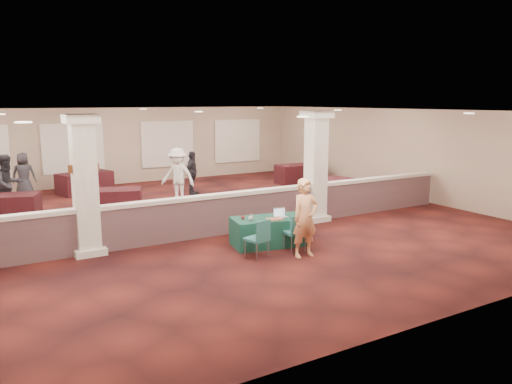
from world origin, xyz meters
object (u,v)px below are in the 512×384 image
far_table_front_center (110,202)px  far_table_back_right (300,174)px  far_table_back_left (5,207)px  attendee_a (8,184)px  woman (305,218)px  far_table_front_right (328,191)px  near_table (269,231)px  far_table_back_center (85,183)px  attendee_c (192,173)px  attendee_d (24,175)px  attendee_b (178,176)px  conf_chair_main (297,230)px  conf_chair_side (259,236)px

far_table_front_center → far_table_back_right: bearing=11.7°
far_table_back_left → attendee_a: size_ratio=1.00×
woman → far_table_front_right: (4.21, 4.48, -0.49)m
near_table → far_table_back_right: far_table_back_right is taller
far_table_front_center → near_table: bearing=-65.5°
far_table_back_left → far_table_back_center: far_table_back_center is taller
far_table_front_center → attendee_c: attendee_c is taller
far_table_back_center → attendee_d: 2.14m
far_table_front_right → far_table_back_right: bearing=67.7°
far_table_front_right → attendee_b: bearing=148.5°
attendee_a → far_table_back_right: bearing=-26.5°
woman → far_table_back_center: size_ratio=0.91×
far_table_front_center → far_table_back_left: (-2.88, 0.76, -0.01)m
woman → far_table_back_left: 9.27m
far_table_front_right → attendee_b: 5.20m
attendee_c → near_table: bearing=-145.7°
attendee_c → attendee_d: bearing=107.1°
far_table_front_center → attendee_d: 4.76m
far_table_back_right → far_table_back_left: bearing=-175.0°
far_table_back_left → attendee_c: size_ratio=1.14×
far_table_front_center → far_table_front_right: 7.22m
conf_chair_main → attendee_b: size_ratio=0.47×
far_table_back_center → far_table_back_right: size_ratio=0.97×
conf_chair_side → conf_chair_main: bearing=-13.9°
far_table_front_center → attendee_a: 3.17m
attendee_b → attendee_c: bearing=96.3°
far_table_front_right → far_table_back_right: same height
woman → far_table_back_left: woman is taller
conf_chair_main → conf_chair_side: size_ratio=0.98×
far_table_back_center → conf_chair_side: bearing=-81.0°
far_table_back_right → attendee_a: bearing=-179.0°
far_table_back_left → far_table_back_right: size_ratio=0.93×
conf_chair_side → woman: bearing=-36.9°
conf_chair_side → far_table_front_right: conf_chair_side is taller
conf_chair_main → far_table_back_left: 8.97m
conf_chair_side → attendee_b: bearing=67.6°
woman → far_table_back_center: bearing=103.9°
far_table_back_center → attendee_d: attendee_d is taller
far_table_back_left → far_table_front_center: bearing=-14.8°
near_table → attendee_b: 6.03m
attendee_c → far_table_back_right: bearing=-46.7°
far_table_front_center → attendee_c: size_ratio=1.17×
far_table_front_right → far_table_back_right: (1.60, 3.90, 0.00)m
attendee_d → conf_chair_main: bearing=128.7°
attendee_c → attendee_d: attendee_d is taller
far_table_back_left → far_table_back_right: far_table_back_right is taller
woman → far_table_back_center: (-2.61, 10.68, -0.50)m
far_table_back_left → attendee_d: attendee_d is taller
near_table → attendee_d: 10.72m
far_table_front_center → attendee_a: (-2.70, 1.56, 0.55)m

